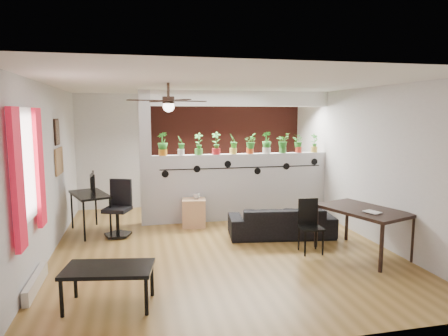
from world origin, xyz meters
TOP-DOWN VIEW (x-y plane):
  - room_shell at (0.00, 0.00)m, footprint 6.30×7.10m
  - partition_wall at (0.80, 1.50)m, footprint 3.60×0.18m
  - ceiling_header at (0.80, 1.50)m, footprint 3.60×0.18m
  - pier_column at (-1.11, 1.50)m, footprint 0.22×0.20m
  - brick_panel at (0.80, 2.97)m, footprint 3.90×0.05m
  - vine_decal at (0.80, 1.40)m, footprint 3.31×0.01m
  - window_assembly at (-2.56, -1.20)m, footprint 0.09×1.30m
  - baseboard_heater at (-2.54, -1.20)m, footprint 0.08×1.00m
  - corkboard at (-2.58, 0.95)m, footprint 0.03×0.60m
  - framed_art at (-2.58, 0.90)m, footprint 0.03×0.34m
  - ceiling_fan at (-0.80, -0.30)m, footprint 1.19×1.19m
  - potted_plant_0 at (-0.78, 1.50)m, footprint 0.30×0.29m
  - potted_plant_1 at (-0.43, 1.50)m, footprint 0.24×0.24m
  - potted_plant_2 at (-0.08, 1.50)m, footprint 0.28×0.26m
  - potted_plant_3 at (0.27, 1.50)m, footprint 0.28×0.25m
  - potted_plant_4 at (0.62, 1.50)m, footprint 0.27×0.26m
  - potted_plant_5 at (0.98, 1.50)m, footprint 0.19×0.23m
  - potted_plant_6 at (1.33, 1.50)m, footprint 0.27×0.24m
  - potted_plant_7 at (1.68, 1.50)m, footprint 0.26×0.25m
  - potted_plant_8 at (2.03, 1.50)m, footprint 0.21×0.23m
  - potted_plant_9 at (2.38, 1.50)m, footprint 0.21×0.17m
  - sofa at (1.18, 0.21)m, footprint 1.82×0.92m
  - cube_shelf at (-0.23, 1.16)m, footprint 0.49×0.45m
  - cup at (-0.18, 1.16)m, footprint 0.15×0.15m
  - computer_desk at (-2.13, 1.16)m, footprint 0.84×1.13m
  - monitor at (-2.13, 1.31)m, footprint 0.35×0.10m
  - office_chair at (-1.62, 0.85)m, footprint 0.54×0.54m
  - dining_table at (2.07, -0.93)m, footprint 1.18×1.50m
  - book at (1.97, -1.23)m, footprint 0.24×0.27m
  - folding_chair at (1.33, -0.63)m, footprint 0.36×0.36m
  - coffee_table at (-1.63, -1.83)m, footprint 1.05×0.70m

SIDE VIEW (x-z plane):
  - baseboard_heater at x=-2.54m, z-range 0.00..0.18m
  - sofa at x=1.18m, z-range 0.00..0.51m
  - cube_shelf at x=-0.23m, z-range 0.00..0.53m
  - coffee_table at x=-1.63m, z-range 0.18..0.63m
  - office_chair at x=-1.62m, z-range -0.06..0.92m
  - folding_chair at x=1.33m, z-range 0.08..0.91m
  - cup at x=-0.18m, z-range 0.53..0.64m
  - dining_table at x=2.07m, z-range 0.28..1.00m
  - computer_desk at x=-2.13m, z-range 0.29..1.02m
  - partition_wall at x=0.80m, z-range 0.00..1.35m
  - book at x=1.97m, z-range 0.72..0.74m
  - monitor at x=-2.13m, z-range 0.73..0.92m
  - vine_decal at x=0.80m, z-range 0.93..1.23m
  - room_shell at x=0.00m, z-range -0.15..2.75m
  - pier_column at x=-1.11m, z-range 0.00..2.60m
  - brick_panel at x=0.80m, z-range 0.00..2.60m
  - corkboard at x=-2.58m, z-range 1.12..1.58m
  - window_assembly at x=-2.56m, z-range 0.73..2.28m
  - potted_plant_8 at x=2.03m, z-range 1.36..1.74m
  - potted_plant_1 at x=-0.43m, z-range 1.36..1.74m
  - potted_plant_9 at x=2.38m, z-range 1.36..1.76m
  - potted_plant_5 at x=0.98m, z-range 1.36..1.77m
  - potted_plant_7 at x=1.68m, z-range 1.36..1.77m
  - potted_plant_4 at x=0.62m, z-range 1.36..1.77m
  - potted_plant_2 at x=-0.08m, z-range 1.36..1.80m
  - potted_plant_6 at x=1.33m, z-range 1.36..1.81m
  - potted_plant_3 at x=0.27m, z-range 1.36..1.81m
  - potted_plant_0 at x=-0.78m, z-range 1.36..1.82m
  - framed_art at x=-2.58m, z-range 1.63..2.07m
  - ceiling_fan at x=-0.80m, z-range 2.10..2.53m
  - ceiling_header at x=0.80m, z-range 2.30..2.60m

